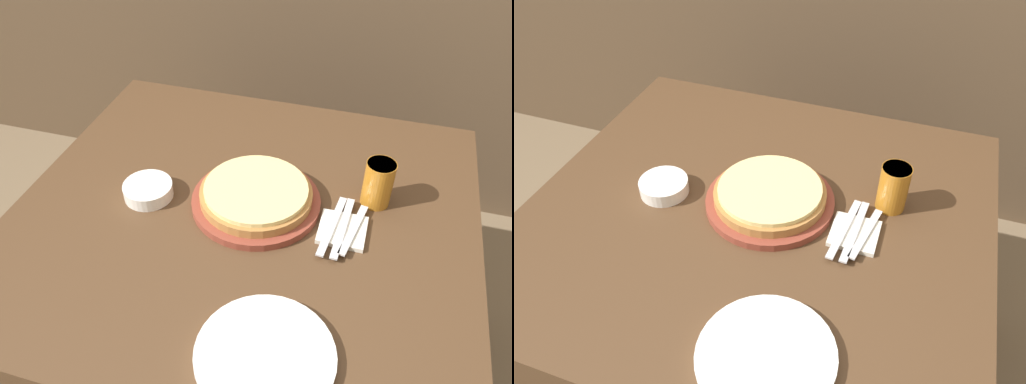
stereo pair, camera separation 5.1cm
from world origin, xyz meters
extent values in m
plane|color=#756047|center=(0.00, 0.00, 0.00)|extent=(12.00, 12.00, 0.00)
cube|color=#4C331E|center=(0.00, 0.00, 0.38)|extent=(1.12, 1.05, 0.77)
cylinder|color=brown|center=(0.02, 0.04, 0.78)|extent=(0.32, 0.32, 0.02)
cylinder|color=#A87038|center=(0.02, 0.04, 0.80)|extent=(0.28, 0.28, 0.02)
cylinder|color=#EAD184|center=(0.02, 0.04, 0.82)|extent=(0.26, 0.26, 0.01)
cylinder|color=#B7701E|center=(0.31, 0.13, 0.83)|extent=(0.07, 0.07, 0.12)
cylinder|color=white|center=(0.31, 0.13, 0.88)|extent=(0.07, 0.07, 0.01)
cylinder|color=white|center=(0.16, -0.37, 0.78)|extent=(0.27, 0.27, 0.02)
cylinder|color=white|center=(-0.25, -0.01, 0.79)|extent=(0.12, 0.12, 0.04)
cube|color=silver|center=(0.24, 0.00, 0.77)|extent=(0.11, 0.11, 0.01)
cube|color=silver|center=(0.22, 0.00, 0.78)|extent=(0.04, 0.21, 0.00)
cube|color=silver|center=(0.24, 0.00, 0.78)|extent=(0.03, 0.21, 0.00)
cube|color=silver|center=(0.27, 0.00, 0.78)|extent=(0.05, 0.18, 0.00)
camera|label=1|loc=(0.28, -0.84, 1.62)|focal=35.00mm
camera|label=2|loc=(0.33, -0.83, 1.62)|focal=35.00mm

